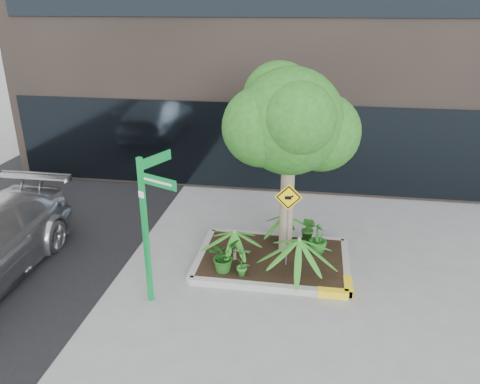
# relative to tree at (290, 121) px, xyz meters

# --- Properties ---
(ground) EXTENTS (80.00, 80.00, 0.00)m
(ground) POSITION_rel_tree_xyz_m (-0.44, -0.70, -3.12)
(ground) COLOR gray
(ground) RESTS_ON ground
(planter) EXTENTS (3.35, 2.36, 0.15)m
(planter) POSITION_rel_tree_xyz_m (-0.21, -0.43, -3.02)
(planter) COLOR #9E9E99
(planter) RESTS_ON ground
(tree) EXTENTS (2.85, 2.53, 4.27)m
(tree) POSITION_rel_tree_xyz_m (0.00, 0.00, 0.00)
(tree) COLOR tan
(tree) RESTS_ON ground
(palm_front) EXTENTS (1.01, 1.01, 1.12)m
(palm_front) POSITION_rel_tree_xyz_m (0.34, -1.09, -2.13)
(palm_front) COLOR tan
(palm_front) RESTS_ON ground
(palm_left) EXTENTS (0.81, 0.81, 0.90)m
(palm_left) POSITION_rel_tree_xyz_m (-1.06, -0.63, -2.30)
(palm_left) COLOR tan
(palm_left) RESTS_ON ground
(palm_back) EXTENTS (0.78, 0.78, 0.86)m
(palm_back) POSITION_rel_tree_xyz_m (-0.06, 0.43, -2.33)
(palm_back) COLOR tan
(palm_back) RESTS_ON ground
(shrub_a) EXTENTS (0.83, 0.83, 0.69)m
(shrub_a) POSITION_rel_tree_xyz_m (-1.21, -1.12, -2.63)
(shrub_a) COLOR #1A5017
(shrub_a) RESTS_ON planter
(shrub_b) EXTENTS (0.57, 0.57, 0.72)m
(shrub_b) POSITION_rel_tree_xyz_m (0.73, -0.03, -2.61)
(shrub_b) COLOR #1F611D
(shrub_b) RESTS_ON planter
(shrub_c) EXTENTS (0.38, 0.38, 0.70)m
(shrub_c) POSITION_rel_tree_xyz_m (-0.79, -1.25, -2.62)
(shrub_c) COLOR #287022
(shrub_c) RESTS_ON planter
(shrub_d) EXTENTS (0.51, 0.51, 0.65)m
(shrub_d) POSITION_rel_tree_xyz_m (0.51, 0.45, -2.65)
(shrub_d) COLOR #235919
(shrub_d) RESTS_ON planter
(street_sign_post) EXTENTS (0.80, 1.08, 2.92)m
(street_sign_post) POSITION_rel_tree_xyz_m (-2.37, -2.14, -1.32)
(street_sign_post) COLOR #0D963D
(street_sign_post) RESTS_ON ground
(cattle_sign) EXTENTS (0.57, 0.08, 1.85)m
(cattle_sign) POSITION_rel_tree_xyz_m (0.07, -0.66, -1.72)
(cattle_sign) COLOR slate
(cattle_sign) RESTS_ON ground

